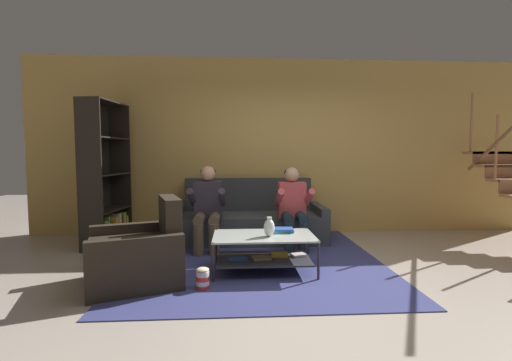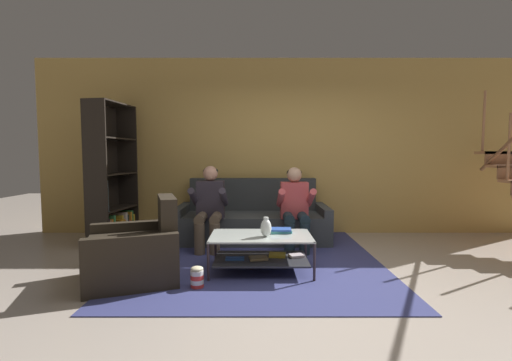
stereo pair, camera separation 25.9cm
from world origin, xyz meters
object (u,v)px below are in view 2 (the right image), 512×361
(couch, at_px, (253,221))
(popcorn_tub, at_px, (197,277))
(person_seated_left, at_px, (210,204))
(bookshelf, at_px, (111,196))
(vase, at_px, (266,227))
(coffee_table, at_px, (262,248))
(person_seated_right, at_px, (295,205))
(book_stack, at_px, (281,231))
(armchair, at_px, (137,253))

(couch, bearing_deg, popcorn_tub, -105.30)
(person_seated_left, xyz_separation_m, bookshelf, (-1.52, 0.34, 0.08))
(person_seated_left, distance_m, vase, 1.26)
(coffee_table, bearing_deg, person_seated_right, 62.56)
(book_stack, bearing_deg, bookshelf, 154.94)
(person_seated_left, xyz_separation_m, coffee_table, (0.71, -0.92, -0.36))
(person_seated_left, distance_m, book_stack, 1.25)
(vase, relative_size, armchair, 0.20)
(coffee_table, bearing_deg, couch, 94.47)
(popcorn_tub, bearing_deg, bookshelf, 132.18)
(person_seated_right, xyz_separation_m, coffee_table, (-0.48, -0.92, -0.35))
(book_stack, bearing_deg, person_seated_right, 72.46)
(coffee_table, height_order, book_stack, book_stack)
(popcorn_tub, bearing_deg, vase, 30.26)
(coffee_table, xyz_separation_m, vase, (0.05, -0.08, 0.25))
(couch, xyz_separation_m, popcorn_tub, (-0.53, -1.94, -0.19))
(person_seated_right, bearing_deg, popcorn_tub, -128.75)
(person_seated_left, height_order, person_seated_right, person_seated_left)
(book_stack, xyz_separation_m, popcorn_tub, (-0.87, -0.60, -0.33))
(coffee_table, relative_size, bookshelf, 0.54)
(person_seated_right, xyz_separation_m, popcorn_tub, (-1.12, -1.40, -0.51))
(couch, bearing_deg, book_stack, -75.91)
(person_seated_left, bearing_deg, coffee_table, -52.53)
(vase, distance_m, bookshelf, 2.64)
(armchair, bearing_deg, popcorn_tub, -17.60)
(couch, relative_size, coffee_table, 2.03)
(person_seated_right, bearing_deg, armchair, -146.50)
(coffee_table, bearing_deg, popcorn_tub, -143.37)
(couch, distance_m, bookshelf, 2.16)
(couch, relative_size, person_seated_left, 1.97)
(person_seated_right, relative_size, coffee_table, 1.01)
(person_seated_left, bearing_deg, bookshelf, 167.44)
(couch, bearing_deg, bookshelf, -174.49)
(person_seated_right, bearing_deg, person_seated_left, 179.91)
(couch, bearing_deg, coffee_table, -85.53)
(person_seated_right, xyz_separation_m, book_stack, (-0.25, -0.80, -0.18))
(vase, relative_size, book_stack, 0.85)
(person_seated_left, height_order, popcorn_tub, person_seated_left)
(book_stack, relative_size, bookshelf, 0.12)
(armchair, distance_m, popcorn_tub, 0.73)
(vase, bearing_deg, bookshelf, 149.50)
(person_seated_left, distance_m, armchair, 1.38)
(person_seated_right, distance_m, popcorn_tub, 1.87)
(armchair, bearing_deg, vase, 7.98)
(coffee_table, distance_m, armchair, 1.34)
(person_seated_left, relative_size, bookshelf, 0.56)
(armchair, bearing_deg, coffee_table, 11.49)
(couch, relative_size, vase, 10.49)
(couch, bearing_deg, vase, -84.05)
(armchair, bearing_deg, person_seated_left, 62.84)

